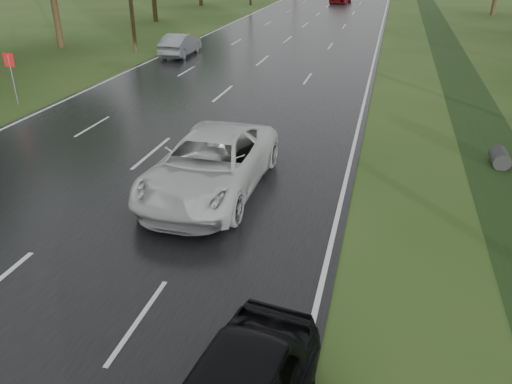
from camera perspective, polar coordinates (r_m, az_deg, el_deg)
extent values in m
cube|color=black|center=(52.63, 6.60, 19.14)|extent=(14.00, 180.00, 0.04)
cube|color=silver|center=(52.08, 14.36, 18.49)|extent=(0.12, 180.00, 0.01)
cube|color=silver|center=(54.01, -0.92, 19.51)|extent=(0.12, 180.00, 0.01)
cube|color=silver|center=(52.62, 6.60, 19.17)|extent=(0.12, 180.00, 0.01)
cube|color=#1B3213|center=(27.73, 22.74, 10.81)|extent=(2.20, 120.00, 0.01)
cylinder|color=#2D2D2D|center=(18.24, 26.09, 3.53)|extent=(0.56, 1.00, 0.56)
cylinder|color=slate|center=(25.23, -26.00, 11.40)|extent=(0.06, 0.06, 2.20)
cube|color=red|center=(25.05, -26.41, 13.37)|extent=(0.50, 0.04, 0.60)
cylinder|color=#382517|center=(39.16, -21.83, 18.02)|extent=(0.44, 0.44, 4.00)
cylinder|color=#382517|center=(50.83, -11.55, 20.45)|extent=(0.44, 0.44, 3.36)
imported|color=silver|center=(14.35, -5.23, 3.19)|extent=(2.87, 6.12, 1.69)
imported|color=#999CA2|center=(33.99, -8.65, 16.32)|extent=(1.60, 4.27, 1.39)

